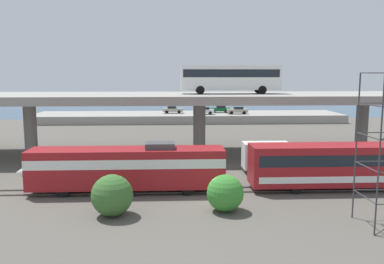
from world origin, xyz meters
name	(u,v)px	position (x,y,z in m)	size (l,w,h in m)	color
ground_plane	(217,206)	(0.00, 0.00, 0.00)	(260.00, 260.00, 0.00)	#565149
rail_strip_near	(212,192)	(0.00, 3.29, 0.06)	(110.00, 0.12, 0.12)	#59544C
rail_strip_far	(211,188)	(0.00, 4.71, 0.06)	(110.00, 0.12, 0.12)	#59544C
train_locomotive	(118,166)	(-7.89, 4.00, 2.19)	(17.25, 3.04, 4.18)	maroon
train_coach_lead	(370,164)	(13.61, 4.00, 2.17)	(20.63, 3.04, 3.86)	maroon
highway_overpass	(199,100)	(0.00, 20.00, 6.72)	(96.00, 12.76, 7.41)	gray
transit_bus_on_overpass	(230,77)	(3.75, 20.20, 9.47)	(12.00, 2.68, 3.40)	silver
service_truck_west	(275,156)	(6.92, 10.12, 1.64)	(6.80, 2.46, 3.04)	maroon
pier_parking_lot	(188,117)	(0.00, 55.00, 0.83)	(63.07, 12.05, 1.65)	gray
parked_car_0	(173,109)	(-3.22, 55.34, 2.42)	(4.14, 1.82, 1.50)	#9E998C
parked_car_1	(238,110)	(10.05, 53.05, 2.42)	(4.19, 1.84, 1.50)	#9E998C
parked_car_2	(204,111)	(3.05, 52.58, 2.42)	(4.20, 1.88, 1.50)	silver
parked_car_3	(220,109)	(6.79, 56.13, 2.42)	(4.29, 1.94, 1.50)	#0C4C26
harbor_water	(185,111)	(0.00, 78.00, 0.00)	(140.00, 36.00, 0.01)	#2D5170
shrub_left	(112,195)	(-7.52, -1.79, 1.46)	(2.92, 2.92, 2.92)	#39662C
shrub_right	(225,193)	(0.46, -1.20, 1.34)	(2.67, 2.67, 2.67)	#37862F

